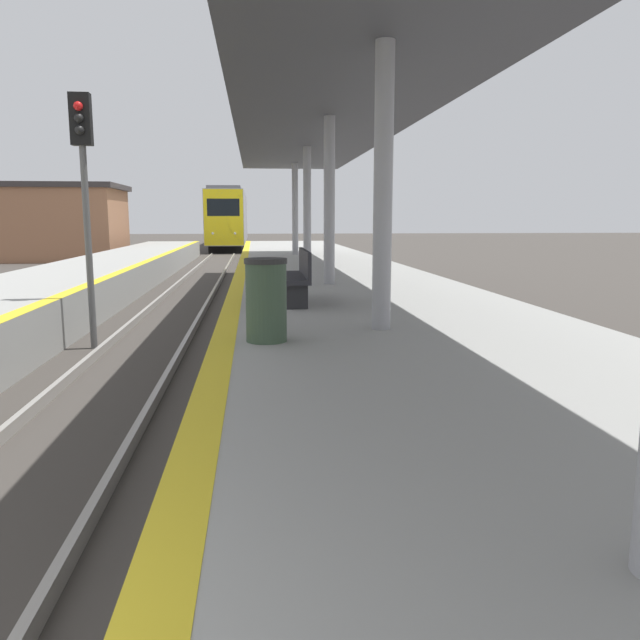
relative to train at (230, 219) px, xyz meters
The scene contains 6 objects.
train is the anchor object (origin of this frame).
signal_mid 41.90m from the train, 91.33° to the right, with size 0.36×0.31×4.59m.
station_canopy 40.09m from the train, 84.70° to the right, with size 4.18×29.06×3.83m.
trash_bin 46.40m from the train, 87.31° to the right, with size 0.51×0.51×0.99m.
bench 43.03m from the train, 86.29° to the right, with size 0.44×1.95×0.92m.
station_building 18.97m from the train, 124.05° to the right, with size 10.11×5.96×4.36m.
Camera 1 is at (2.05, -1.19, 2.40)m, focal length 35.00 mm.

